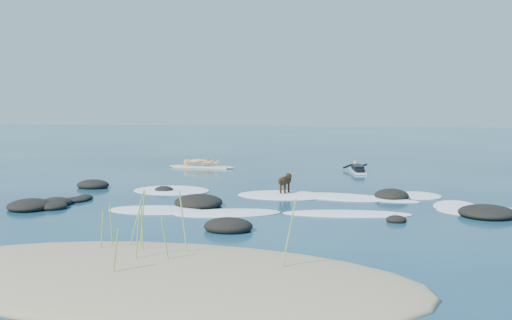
# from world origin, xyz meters

# --- Properties ---
(ground) EXTENTS (160.00, 160.00, 0.00)m
(ground) POSITION_xyz_m (0.00, 0.00, 0.00)
(ground) COLOR #0A2642
(ground) RESTS_ON ground
(sand_dune) EXTENTS (9.00, 4.40, 0.60)m
(sand_dune) POSITION_xyz_m (0.00, -8.20, 0.00)
(sand_dune) COLOR #9E8966
(sand_dune) RESTS_ON ground
(dune_grass) EXTENTS (3.70, 2.00, 1.24)m
(dune_grass) POSITION_xyz_m (-0.24, -7.63, 0.66)
(dune_grass) COLOR #83AB53
(dune_grass) RESTS_ON ground
(reef_rocks) EXTENTS (14.96, 7.23, 0.48)m
(reef_rocks) POSITION_xyz_m (-0.03, -1.56, 0.10)
(reef_rocks) COLOR black
(reef_rocks) RESTS_ON ground
(breaking_foam) EXTENTS (12.75, 6.62, 0.12)m
(breaking_foam) POSITION_xyz_m (1.08, 0.33, 0.01)
(breaking_foam) COLOR white
(breaking_foam) RESTS_ON ground
(standing_surfer_rig) EXTENTS (3.28, 0.65, 1.87)m
(standing_surfer_rig) POSITION_xyz_m (-5.31, 9.07, 0.74)
(standing_surfer_rig) COLOR #F7F5C6
(standing_surfer_rig) RESTS_ON ground
(paddling_surfer_rig) EXTENTS (1.21, 2.55, 0.44)m
(paddling_surfer_rig) POSITION_xyz_m (2.09, 8.98, 0.15)
(paddling_surfer_rig) COLOR white
(paddling_surfer_rig) RESTS_ON ground
(dog) EXTENTS (0.37, 1.11, 0.70)m
(dog) POSITION_xyz_m (0.27, 1.54, 0.47)
(dog) COLOR black
(dog) RESTS_ON ground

